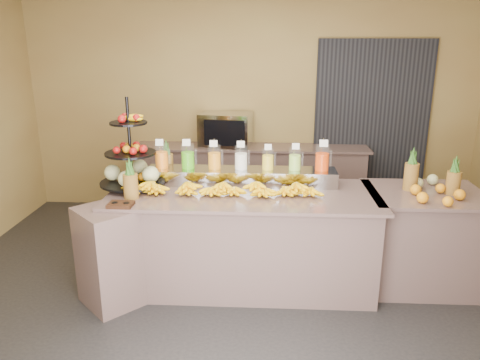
# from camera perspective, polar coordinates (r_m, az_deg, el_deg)

# --- Properties ---
(ground) EXTENTS (6.00, 6.00, 0.00)m
(ground) POSITION_cam_1_polar(r_m,az_deg,el_deg) (4.46, 0.24, -14.23)
(ground) COLOR black
(ground) RESTS_ON ground
(room_envelope) EXTENTS (6.04, 5.02, 2.82)m
(room_envelope) POSITION_cam_1_polar(r_m,az_deg,el_deg) (4.61, 3.15, 11.56)
(room_envelope) COLOR olive
(room_envelope) RESTS_ON ground
(buffet_counter) EXTENTS (2.75, 1.25, 0.93)m
(buffet_counter) POSITION_cam_1_polar(r_m,az_deg,el_deg) (4.48, -1.07, -7.35)
(buffet_counter) COLOR gray
(buffet_counter) RESTS_ON ground
(right_counter) EXTENTS (1.08, 0.88, 0.93)m
(right_counter) POSITION_cam_1_polar(r_m,az_deg,el_deg) (4.83, 21.22, -6.64)
(right_counter) COLOR gray
(right_counter) RESTS_ON ground
(back_ledge) EXTENTS (3.10, 0.55, 0.93)m
(back_ledge) POSITION_cam_1_polar(r_m,az_deg,el_deg) (6.33, 1.28, 0.06)
(back_ledge) COLOR gray
(back_ledge) RESTS_ON ground
(pitcher_tray) EXTENTS (1.85, 0.30, 0.15)m
(pitcher_tray) POSITION_cam_1_polar(r_m,az_deg,el_deg) (4.58, 0.13, 0.44)
(pitcher_tray) COLOR gray
(pitcher_tray) RESTS_ON buffet_counter
(juice_pitcher_orange_a) EXTENTS (0.13, 0.13, 0.31)m
(juice_pitcher_orange_a) POSITION_cam_1_polar(r_m,az_deg,el_deg) (4.64, -9.54, 2.72)
(juice_pitcher_orange_a) COLOR silver
(juice_pitcher_orange_a) RESTS_ON pitcher_tray
(juice_pitcher_green) EXTENTS (0.13, 0.13, 0.32)m
(juice_pitcher_green) POSITION_cam_1_polar(r_m,az_deg,el_deg) (4.59, -6.37, 2.71)
(juice_pitcher_green) COLOR silver
(juice_pitcher_green) RESTS_ON pitcher_tray
(juice_pitcher_orange_b) EXTENTS (0.13, 0.13, 0.31)m
(juice_pitcher_orange_b) POSITION_cam_1_polar(r_m,az_deg,el_deg) (4.56, -3.14, 2.64)
(juice_pitcher_orange_b) COLOR silver
(juice_pitcher_orange_b) RESTS_ON pitcher_tray
(juice_pitcher_milk) EXTENTS (0.13, 0.13, 0.30)m
(juice_pitcher_milk) POSITION_cam_1_polar(r_m,az_deg,el_deg) (4.53, 0.13, 2.59)
(juice_pitcher_milk) COLOR silver
(juice_pitcher_milk) RESTS_ON pitcher_tray
(juice_pitcher_lemon) EXTENTS (0.11, 0.12, 0.27)m
(juice_pitcher_lemon) POSITION_cam_1_polar(r_m,az_deg,el_deg) (4.53, 3.42, 2.42)
(juice_pitcher_lemon) COLOR silver
(juice_pitcher_lemon) RESTS_ON pitcher_tray
(juice_pitcher_lime) EXTENTS (0.12, 0.12, 0.29)m
(juice_pitcher_lime) POSITION_cam_1_polar(r_m,az_deg,el_deg) (4.54, 6.71, 2.41)
(juice_pitcher_lime) COLOR silver
(juice_pitcher_lime) RESTS_ON pitcher_tray
(juice_pitcher_orange_c) EXTENTS (0.13, 0.14, 0.32)m
(juice_pitcher_orange_c) POSITION_cam_1_polar(r_m,az_deg,el_deg) (4.56, 9.98, 2.50)
(juice_pitcher_orange_c) COLOR silver
(juice_pitcher_orange_c) RESTS_ON pitcher_tray
(banana_heap) EXTENTS (1.87, 0.17, 0.16)m
(banana_heap) POSITION_cam_1_polar(r_m,az_deg,el_deg) (4.31, -1.98, -0.79)
(banana_heap) COLOR yellow
(banana_heap) RESTS_ON buffet_counter
(fruit_stand) EXTENTS (0.65, 0.65, 0.86)m
(fruit_stand) POSITION_cam_1_polar(r_m,az_deg,el_deg) (4.55, -12.63, 1.80)
(fruit_stand) COLOR black
(fruit_stand) RESTS_ON buffet_counter
(condiment_caddy) EXTENTS (0.21, 0.16, 0.03)m
(condiment_caddy) POSITION_cam_1_polar(r_m,az_deg,el_deg) (4.12, -14.34, -2.92)
(condiment_caddy) COLOR #321B0D
(condiment_caddy) RESTS_ON buffet_counter
(pineapple_left_a) EXTENTS (0.13, 0.13, 0.38)m
(pineapple_left_a) POSITION_cam_1_polar(r_m,az_deg,el_deg) (4.26, -13.19, -0.38)
(pineapple_left_a) COLOR brown
(pineapple_left_a) RESTS_ON buffet_counter
(pineapple_left_b) EXTENTS (0.13, 0.13, 0.40)m
(pineapple_left_b) POSITION_cam_1_polar(r_m,az_deg,el_deg) (4.85, -8.90, 2.08)
(pineapple_left_b) COLOR brown
(pineapple_left_b) RESTS_ON buffet_counter
(right_fruit_pile) EXTENTS (0.49, 0.46, 0.26)m
(right_fruit_pile) POSITION_cam_1_polar(r_m,az_deg,el_deg) (4.59, 22.45, -0.78)
(right_fruit_pile) COLOR brown
(right_fruit_pile) RESTS_ON right_counter
(oven_warmer) EXTENTS (0.71, 0.54, 0.44)m
(oven_warmer) POSITION_cam_1_polar(r_m,az_deg,el_deg) (6.19, -1.73, 6.17)
(oven_warmer) COLOR gray
(oven_warmer) RESTS_ON back_ledge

